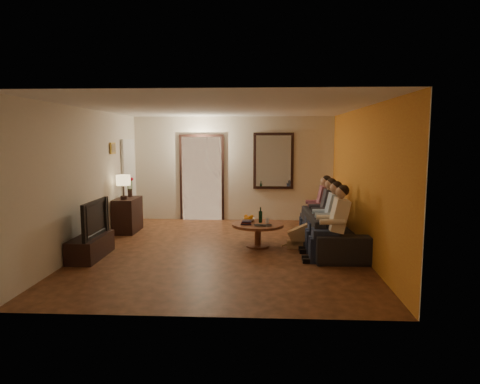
{
  "coord_description": "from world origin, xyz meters",
  "views": [
    {
      "loc": [
        0.7,
        -7.71,
        2.05
      ],
      "look_at": [
        0.3,
        0.3,
        1.05
      ],
      "focal_mm": 32.0,
      "sensor_mm": 36.0,
      "label": 1
    }
  ],
  "objects_px": {
    "person_a": "(335,227)",
    "laptop": "(263,226)",
    "person_d": "(320,209)",
    "wine_bottle": "(260,215)",
    "person_c": "(324,214)",
    "coffee_table": "(258,235)",
    "dog": "(301,233)",
    "table_lamp": "(123,187)",
    "tv": "(89,218)",
    "tv_stand": "(91,247)",
    "person_b": "(329,220)",
    "dresser": "(128,215)",
    "bowl": "(249,220)",
    "sofa": "(332,231)"
  },
  "relations": [
    {
      "from": "dresser",
      "to": "sofa",
      "type": "height_order",
      "value": "dresser"
    },
    {
      "from": "table_lamp",
      "to": "person_a",
      "type": "distance_m",
      "value": 4.62
    },
    {
      "from": "tv_stand",
      "to": "person_d",
      "type": "bearing_deg",
      "value": 22.52
    },
    {
      "from": "dog",
      "to": "wine_bottle",
      "type": "bearing_deg",
      "value": 170.85
    },
    {
      "from": "sofa",
      "to": "person_d",
      "type": "height_order",
      "value": "person_d"
    },
    {
      "from": "tv",
      "to": "dog",
      "type": "xyz_separation_m",
      "value": [
        3.7,
        0.85,
        -0.41
      ]
    },
    {
      "from": "dresser",
      "to": "coffee_table",
      "type": "distance_m",
      "value": 3.13
    },
    {
      "from": "tv_stand",
      "to": "coffee_table",
      "type": "bearing_deg",
      "value": 17.29
    },
    {
      "from": "dog",
      "to": "sofa",
      "type": "bearing_deg",
      "value": 0.17
    },
    {
      "from": "dresser",
      "to": "dog",
      "type": "bearing_deg",
      "value": -18.42
    },
    {
      "from": "coffee_table",
      "to": "laptop",
      "type": "relative_size",
      "value": 3.0
    },
    {
      "from": "dresser",
      "to": "table_lamp",
      "type": "bearing_deg",
      "value": -90.0
    },
    {
      "from": "dog",
      "to": "coffee_table",
      "type": "distance_m",
      "value": 0.81
    },
    {
      "from": "table_lamp",
      "to": "person_c",
      "type": "bearing_deg",
      "value": -9.91
    },
    {
      "from": "dog",
      "to": "table_lamp",
      "type": "bearing_deg",
      "value": 166.69
    },
    {
      "from": "tv_stand",
      "to": "person_c",
      "type": "bearing_deg",
      "value": 15.16
    },
    {
      "from": "tv_stand",
      "to": "coffee_table",
      "type": "distance_m",
      "value": 3.03
    },
    {
      "from": "tv_stand",
      "to": "person_b",
      "type": "bearing_deg",
      "value": 7.26
    },
    {
      "from": "tv_stand",
      "to": "bowl",
      "type": "relative_size",
      "value": 4.37
    },
    {
      "from": "dresser",
      "to": "wine_bottle",
      "type": "xyz_separation_m",
      "value": [
        2.94,
        -1.08,
        0.23
      ]
    },
    {
      "from": "person_d",
      "to": "wine_bottle",
      "type": "bearing_deg",
      "value": -149.37
    },
    {
      "from": "coffee_table",
      "to": "person_d",
      "type": "bearing_deg",
      "value": 32.9
    },
    {
      "from": "table_lamp",
      "to": "tv",
      "type": "xyz_separation_m",
      "value": [
        0.0,
        -1.86,
        -0.33
      ]
    },
    {
      "from": "dresser",
      "to": "table_lamp",
      "type": "distance_m",
      "value": 0.68
    },
    {
      "from": "person_b",
      "to": "coffee_table",
      "type": "relative_size",
      "value": 1.22
    },
    {
      "from": "dresser",
      "to": "coffee_table",
      "type": "bearing_deg",
      "value": -22.24
    },
    {
      "from": "coffee_table",
      "to": "person_a",
      "type": "bearing_deg",
      "value": -36.94
    },
    {
      "from": "laptop",
      "to": "bowl",
      "type": "bearing_deg",
      "value": 113.91
    },
    {
      "from": "person_b",
      "to": "sofa",
      "type": "bearing_deg",
      "value": 71.57
    },
    {
      "from": "person_a",
      "to": "person_c",
      "type": "xyz_separation_m",
      "value": [
        0.0,
        1.2,
        0.0
      ]
    },
    {
      "from": "person_a",
      "to": "person_b",
      "type": "height_order",
      "value": "same"
    },
    {
      "from": "person_c",
      "to": "coffee_table",
      "type": "xyz_separation_m",
      "value": [
        -1.29,
        -0.23,
        -0.38
      ]
    },
    {
      "from": "dresser",
      "to": "bowl",
      "type": "distance_m",
      "value": 2.88
    },
    {
      "from": "laptop",
      "to": "tv_stand",
      "type": "bearing_deg",
      "value": -173.64
    },
    {
      "from": "tv",
      "to": "person_c",
      "type": "relative_size",
      "value": 0.91
    },
    {
      "from": "tv",
      "to": "person_a",
      "type": "relative_size",
      "value": 0.91
    },
    {
      "from": "person_a",
      "to": "person_d",
      "type": "height_order",
      "value": "same"
    },
    {
      "from": "table_lamp",
      "to": "dog",
      "type": "xyz_separation_m",
      "value": [
        3.7,
        -1.01,
        -0.74
      ]
    },
    {
      "from": "coffee_table",
      "to": "wine_bottle",
      "type": "bearing_deg",
      "value": 63.43
    },
    {
      "from": "person_a",
      "to": "laptop",
      "type": "xyz_separation_m",
      "value": [
        -1.19,
        0.69,
        -0.14
      ]
    },
    {
      "from": "person_b",
      "to": "bowl",
      "type": "xyz_separation_m",
      "value": [
        -1.47,
        0.59,
        -0.12
      ]
    },
    {
      "from": "tv_stand",
      "to": "coffee_table",
      "type": "relative_size",
      "value": 1.15
    },
    {
      "from": "dresser",
      "to": "person_c",
      "type": "height_order",
      "value": "person_c"
    },
    {
      "from": "table_lamp",
      "to": "person_c",
      "type": "relative_size",
      "value": 0.45
    },
    {
      "from": "dresser",
      "to": "person_c",
      "type": "bearing_deg",
      "value": -12.81
    },
    {
      "from": "wine_bottle",
      "to": "person_a",
      "type": "bearing_deg",
      "value": -40.8
    },
    {
      "from": "person_a",
      "to": "dog",
      "type": "xyz_separation_m",
      "value": [
        -0.48,
        0.92,
        -0.32
      ]
    },
    {
      "from": "dresser",
      "to": "wine_bottle",
      "type": "relative_size",
      "value": 2.73
    },
    {
      "from": "bowl",
      "to": "person_c",
      "type": "bearing_deg",
      "value": 0.49
    },
    {
      "from": "tv_stand",
      "to": "dog",
      "type": "xyz_separation_m",
      "value": [
        3.7,
        0.85,
        0.09
      ]
    }
  ]
}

